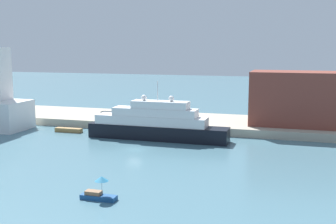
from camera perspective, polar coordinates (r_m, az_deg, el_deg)
ground at (r=77.02m, az=-4.56°, el=-5.03°), size 400.00×400.00×0.00m
quay_dock at (r=100.48m, az=0.77°, el=-1.28°), size 110.00×18.95×1.70m
large_yacht at (r=84.70m, az=-1.64°, el=-1.62°), size 28.24×4.49×11.64m
small_motorboat at (r=52.87m, az=-9.24°, el=-10.45°), size 4.45×1.65×2.94m
work_barge at (r=94.71m, az=-13.11°, el=-2.36°), size 6.04×1.43×0.90m
harbor_building at (r=94.66m, az=16.60°, el=1.75°), size 18.51×10.21×11.40m
parked_car at (r=101.84m, az=-8.05°, el=-0.39°), size 4.53×1.66×1.45m
person_figure at (r=101.50m, az=-5.31°, el=-0.29°), size 0.36×0.36×1.66m
mooring_bollard at (r=90.95m, az=1.75°, el=-1.53°), size 0.43×0.43×0.81m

